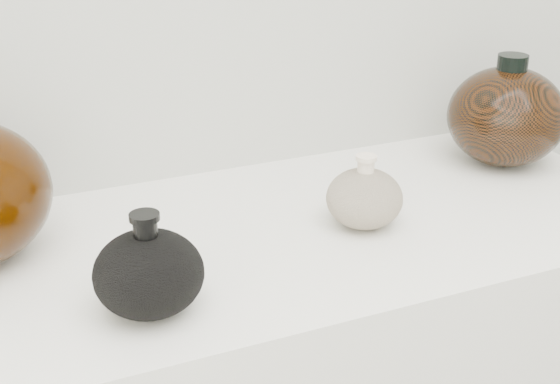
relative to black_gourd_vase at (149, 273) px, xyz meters
name	(u,v)px	position (x,y,z in m)	size (l,w,h in m)	color
black_gourd_vase	(149,273)	(0.00, 0.00, 0.00)	(0.15, 0.15, 0.13)	black
cream_gourd_vase	(364,198)	(0.34, 0.10, -0.01)	(0.12, 0.12, 0.11)	#BEA790
right_round_pot	(506,116)	(0.69, 0.22, 0.03)	(0.26, 0.26, 0.19)	black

